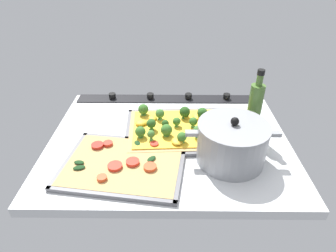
{
  "coord_description": "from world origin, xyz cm",
  "views": [
    {
      "loc": [
        -0.55,
        79.52,
        55.98
      ],
      "look_at": [
        0.28,
        0.26,
        4.82
      ],
      "focal_mm": 30.76,
      "sensor_mm": 36.0,
      "label": 1
    }
  ],
  "objects": [
    {
      "name": "oil_bottle",
      "position": [
        -27.51,
        -1.47,
        10.03
      ],
      "size": [
        4.47,
        4.47,
        23.81
      ],
      "color": "#476B2D",
      "rests_on": "ground_plane"
    },
    {
      "name": "stove_control_panel",
      "position": [
        0.0,
        -27.85,
        0.55
      ],
      "size": [
        76.29,
        7.0,
        2.6
      ],
      "color": "black",
      "rests_on": "ground_plane"
    },
    {
      "name": "cooking_pot",
      "position": [
        -18.5,
        11.33,
        6.25
      ],
      "size": [
        27.4,
        20.6,
        14.81
      ],
      "color": "gray",
      "rests_on": "ground_plane"
    },
    {
      "name": "broccoli_pizza",
      "position": [
        -3.5,
        -3.43,
        2.16
      ],
      "size": [
        36.47,
        27.76,
        5.82
      ],
      "color": "tan",
      "rests_on": "baking_tray_front"
    },
    {
      "name": "ground_plane",
      "position": [
        0.0,
        0.0,
        -1.5
      ],
      "size": [
        79.47,
        62.7,
        3.0
      ],
      "primitive_type": "cube",
      "color": "silver"
    },
    {
      "name": "baking_tray_front",
      "position": [
        -3.94,
        -3.47,
        0.36
      ],
      "size": [
        39.01,
        30.3,
        1.3
      ],
      "color": "slate",
      "rests_on": "ground_plane"
    },
    {
      "name": "veggie_pizza_back",
      "position": [
        13.32,
        14.62,
        1.07
      ],
      "size": [
        35.57,
        28.22,
        1.9
      ],
      "color": "tan",
      "rests_on": "baking_tray_back"
    },
    {
      "name": "baking_tray_back",
      "position": [
        13.21,
        14.78,
        0.37
      ],
      "size": [
        38.27,
        30.93,
        1.3
      ],
      "color": "slate",
      "rests_on": "ground_plane"
    }
  ]
}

